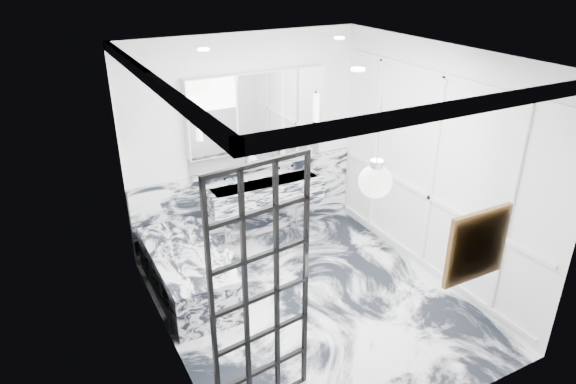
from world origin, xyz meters
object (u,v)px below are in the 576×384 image
mirror_cabinet (258,111)px  bathtub (188,272)px  crittall_door (262,297)px  trough_sink (265,193)px

mirror_cabinet → bathtub: mirror_cabinet is taller
crittall_door → bathtub: bearing=85.2°
trough_sink → bathtub: trough_sink is taller
mirror_cabinet → trough_sink: bearing=-90.0°
trough_sink → bathtub: bearing=-153.5°
crittall_door → mirror_cabinet: (1.25, 2.72, 0.67)m
trough_sink → mirror_cabinet: 1.10m
bathtub → mirror_cabinet: bearing=32.1°
crittall_door → bathtub: (-0.07, 1.89, -0.87)m
mirror_cabinet → bathtub: bearing=-147.9°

